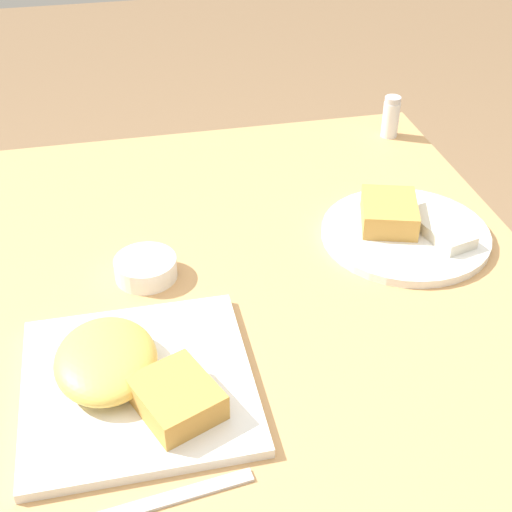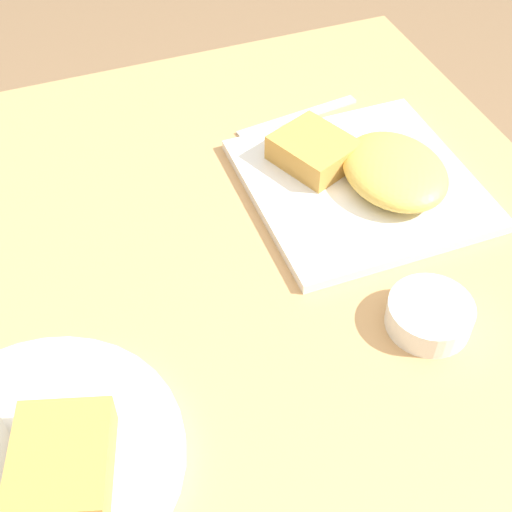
{
  "view_description": "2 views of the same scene",
  "coord_description": "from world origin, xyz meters",
  "px_view_note": "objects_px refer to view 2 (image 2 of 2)",
  "views": [
    {
      "loc": [
        0.79,
        -0.18,
        1.36
      ],
      "look_at": [
        -0.03,
        -0.0,
        0.75
      ],
      "focal_mm": 50.0,
      "sensor_mm": 36.0,
      "label": 1
    },
    {
      "loc": [
        -0.45,
        0.18,
        1.33
      ],
      "look_at": [
        0.04,
        -0.01,
        0.77
      ],
      "focal_mm": 50.0,
      "sensor_mm": 36.0,
      "label": 2
    }
  ],
  "objects_px": {
    "plate_oval_far": "(40,459)",
    "sauce_ramekin": "(430,314)",
    "plate_square_near": "(367,175)",
    "butter_knife": "(298,117)"
  },
  "relations": [
    {
      "from": "plate_square_near",
      "to": "butter_knife",
      "type": "bearing_deg",
      "value": 7.71
    },
    {
      "from": "plate_square_near",
      "to": "plate_oval_far",
      "type": "xyz_separation_m",
      "value": [
        -0.25,
        0.46,
        -0.01
      ]
    },
    {
      "from": "butter_knife",
      "to": "plate_oval_far",
      "type": "bearing_deg",
      "value": 36.75
    },
    {
      "from": "plate_oval_far",
      "to": "sauce_ramekin",
      "type": "relative_size",
      "value": 2.92
    },
    {
      "from": "sauce_ramekin",
      "to": "plate_oval_far",
      "type": "bearing_deg",
      "value": 92.68
    },
    {
      "from": "plate_oval_far",
      "to": "butter_knife",
      "type": "bearing_deg",
      "value": -46.19
    },
    {
      "from": "plate_square_near",
      "to": "sauce_ramekin",
      "type": "xyz_separation_m",
      "value": [
        -0.23,
        0.04,
        -0.0
      ]
    },
    {
      "from": "plate_oval_far",
      "to": "plate_square_near",
      "type": "bearing_deg",
      "value": -61.72
    },
    {
      "from": "plate_square_near",
      "to": "plate_oval_far",
      "type": "height_order",
      "value": "plate_square_near"
    },
    {
      "from": "plate_square_near",
      "to": "plate_oval_far",
      "type": "relative_size",
      "value": 1.04
    }
  ]
}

